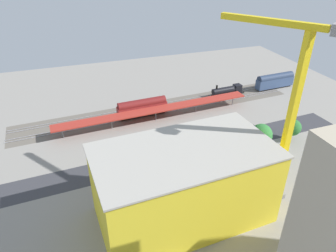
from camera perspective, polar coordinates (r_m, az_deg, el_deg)
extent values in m
plane|color=gray|center=(95.01, 2.49, -2.61)|extent=(163.99, 163.99, 0.00)
cube|color=#665E54|center=(113.23, -1.59, 3.15)|extent=(103.12, 19.70, 0.01)
cube|color=#38383D|center=(90.41, 3.87, -4.55)|extent=(102.84, 14.91, 0.01)
cube|color=#9E9EA8|center=(116.25, -2.13, 3.99)|extent=(102.33, 6.04, 0.12)
cube|color=#9E9EA8|center=(115.01, -1.92, 3.70)|extent=(102.33, 6.04, 0.12)
cube|color=#9E9EA8|center=(111.30, -1.25, 2.75)|extent=(102.33, 6.04, 0.12)
cube|color=#9E9EA8|center=(110.08, -1.02, 2.43)|extent=(102.33, 6.04, 0.12)
cube|color=#A82D23|center=(104.14, -2.27, 3.03)|extent=(67.83, 8.47, 0.39)
cylinder|color=slate|center=(117.85, 11.81, 4.64)|extent=(0.30, 0.30, 3.75)
cylinder|color=slate|center=(110.61, 5.18, 3.43)|extent=(0.30, 0.30, 3.75)
cylinder|color=slate|center=(105.10, -2.25, 2.02)|extent=(0.30, 0.30, 3.75)
cylinder|color=slate|center=(101.59, -10.32, 0.45)|extent=(0.30, 0.30, 3.75)
cylinder|color=slate|center=(100.30, -18.78, -1.20)|extent=(0.30, 0.30, 3.75)
cube|color=black|center=(126.47, 10.98, 5.85)|extent=(14.04, 3.10, 1.00)
cylinder|color=black|center=(125.03, 10.50, 6.50)|extent=(11.19, 3.18, 2.55)
cube|color=black|center=(128.10, 12.59, 6.66)|extent=(3.03, 2.91, 3.73)
cylinder|color=black|center=(122.25, 8.97, 7.09)|extent=(0.70, 0.70, 1.40)
cube|color=black|center=(138.02, 18.87, 6.76)|extent=(15.43, 3.43, 0.60)
cube|color=#384C72|center=(137.21, 19.02, 7.60)|extent=(17.16, 4.16, 3.82)
cylinder|color=#273550|center=(136.46, 19.17, 8.44)|extent=(16.48, 4.12, 3.19)
cube|color=black|center=(108.92, -4.70, 2.07)|extent=(15.90, 3.44, 0.60)
cube|color=maroon|center=(107.92, -4.74, 3.10)|extent=(17.68, 4.18, 3.76)
cylinder|color=maroon|center=(106.97, -4.79, 4.11)|extent=(16.98, 4.14, 3.17)
cube|color=black|center=(102.82, 15.06, -0.88)|extent=(3.59, 1.83, 0.30)
cube|color=silver|center=(102.53, 15.11, -0.60)|extent=(4.27, 1.92, 0.88)
cube|color=#1E2328|center=(102.15, 15.16, -0.22)|extent=(2.41, 1.64, 0.68)
cube|color=black|center=(98.70, 11.16, -1.75)|extent=(3.51, 2.02, 0.30)
cube|color=navy|center=(98.41, 11.19, -1.47)|extent=(4.15, 2.14, 0.85)
cube|color=#1E2328|center=(98.01, 11.24, -1.08)|extent=(2.38, 1.77, 0.69)
cube|color=black|center=(96.22, 7.84, -2.33)|extent=(3.63, 1.88, 0.30)
cube|color=#474C51|center=(95.95, 7.86, -2.07)|extent=(4.32, 1.97, 0.73)
cube|color=#1E2328|center=(95.60, 7.89, -1.73)|extent=(2.43, 1.71, 0.60)
cube|color=black|center=(93.50, 3.66, -3.14)|extent=(3.51, 2.04, 0.30)
cube|color=#474C51|center=(93.20, 3.67, -2.86)|extent=(4.15, 2.16, 0.77)
cube|color=#1E2328|center=(92.86, 3.68, -2.53)|extent=(2.38, 1.79, 0.52)
cube|color=yellow|center=(65.65, 2.95, -10.77)|extent=(36.62, 21.11, 16.79)
cube|color=#ADA89E|center=(60.38, 3.17, -4.59)|extent=(37.25, 21.75, 0.40)
cube|color=gray|center=(79.37, 18.90, -11.61)|extent=(3.60, 3.60, 1.20)
cube|color=yellow|center=(68.94, 21.43, 0.16)|extent=(1.40, 1.40, 38.58)
cube|color=yellow|center=(64.08, 18.45, 17.75)|extent=(12.71, 17.52, 1.20)
cube|color=black|center=(82.30, -0.85, -8.25)|extent=(9.80, 3.05, 0.50)
cube|color=white|center=(81.65, -0.15, -7.18)|extent=(7.66, 3.15, 2.69)
cube|color=maroon|center=(80.33, -3.35, -8.05)|extent=(2.36, 2.75, 2.51)
cylinder|color=brown|center=(86.47, 7.32, -5.09)|extent=(0.58, 0.58, 3.65)
sphere|color=#2D7233|center=(84.28, 7.50, -2.90)|extent=(6.05, 6.05, 6.05)
cylinder|color=brown|center=(86.83, 6.12, -5.10)|extent=(0.46, 0.46, 3.00)
sphere|color=#2D7233|center=(85.02, 6.24, -3.33)|extent=(4.93, 4.93, 4.93)
cylinder|color=brown|center=(94.18, 16.44, -3.36)|extent=(0.38, 0.38, 2.59)
sphere|color=#2D7233|center=(92.36, 16.75, -1.54)|extent=(6.34, 6.34, 6.34)
cylinder|color=brown|center=(101.62, 21.61, -1.73)|extent=(0.38, 0.38, 2.58)
sphere|color=#28662D|center=(100.15, 21.93, -0.24)|extent=(5.06, 5.06, 5.06)
cylinder|color=#333333|center=(97.48, 10.25, -0.45)|extent=(0.16, 0.16, 5.06)
cube|color=black|center=(96.03, 10.41, 1.08)|extent=(0.36, 0.36, 0.90)
sphere|color=yellow|center=(95.93, 10.29, 1.06)|extent=(0.20, 0.20, 0.20)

